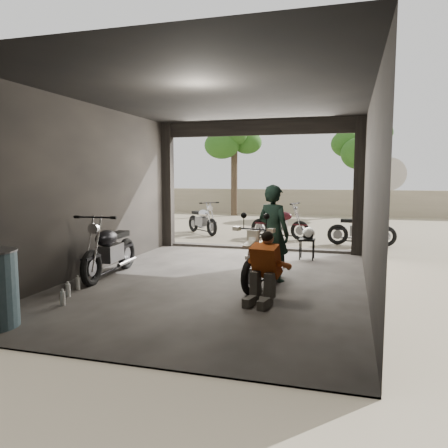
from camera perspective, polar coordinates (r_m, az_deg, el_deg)
The scene contains 15 objects.
ground at distance 7.74m, azimuth -0.85°, elevation -7.58°, with size 80.00×80.00×0.00m, color #7A6D56.
garage at distance 8.06m, azimuth 0.27°, elevation 2.18°, with size 7.00×7.13×3.20m.
boundary_wall at distance 21.34m, azimuth 10.20°, elevation 2.86°, with size 18.00×0.30×1.20m, color gray.
tree_left at distance 20.47m, azimuth 1.36°, elevation 12.30°, with size 2.20×2.20×5.60m.
tree_right at distance 21.26m, azimuth 18.01°, elevation 10.62°, with size 2.20×2.20×5.00m.
main_bike at distance 7.38m, azimuth 5.36°, elevation -4.10°, with size 0.65×1.59×1.06m, color beige, non-canonical shape.
left_bike at distance 8.25m, azimuth -14.68°, elevation -2.74°, with size 0.72×1.75×1.18m, color black, non-canonical shape.
outside_bike_a at distance 13.96m, azimuth -2.86°, elevation 0.83°, with size 0.63×1.54×1.04m, color black, non-canonical shape.
outside_bike_b at distance 12.92m, azimuth 7.27°, elevation 0.43°, with size 0.66×1.60×1.08m, color #3D0E15, non-canonical shape.
outside_bike_c at distance 12.15m, azimuth 17.54°, elevation -0.29°, with size 0.63×1.54×1.04m, color black, non-canonical shape.
rider at distance 7.68m, azimuth 6.46°, elevation -1.25°, with size 0.62×0.41×1.71m, color black.
mechanic at distance 6.33m, azimuth 5.08°, elevation -6.04°, with size 0.52×0.70×1.02m, color #BB4F18, non-canonical shape.
stool at distance 9.82m, azimuth 10.79°, elevation -2.34°, with size 0.34×0.34×0.47m.
helmet at distance 9.80m, azimuth 10.99°, elevation -1.16°, with size 0.27×0.28×0.26m, color silver.
sign_post at distance 10.82m, azimuth 20.71°, elevation 4.16°, with size 0.76×0.08×2.28m.
Camera 1 is at (2.19, -7.19, 1.87)m, focal length 35.00 mm.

